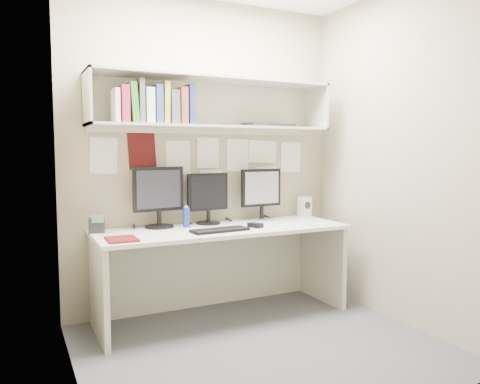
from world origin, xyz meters
name	(u,v)px	position (x,y,z in m)	size (l,w,h in m)	color
floor	(261,346)	(0.00, 0.00, 0.00)	(2.40, 2.00, 0.01)	#46464B
wall_back	(206,155)	(0.00, 1.00, 1.30)	(2.40, 0.02, 2.60)	#9E9379
wall_front	(365,159)	(0.00, -1.00, 1.30)	(2.40, 0.02, 2.60)	#9E9379
wall_left	(71,158)	(-1.20, 0.00, 1.30)	(0.02, 2.00, 2.60)	#9E9379
wall_right	(398,156)	(1.20, 0.00, 1.30)	(0.02, 2.00, 2.60)	#9E9379
desk	(223,272)	(0.00, 0.65, 0.37)	(2.00, 0.70, 0.73)	silver
overhead_hutch	(212,104)	(0.00, 0.86, 1.72)	(2.00, 0.38, 0.40)	beige
pinned_papers	(206,161)	(0.00, 0.99, 1.25)	(1.92, 0.01, 0.48)	white
monitor_left	(159,195)	(-0.46, 0.87, 0.99)	(0.41, 0.23, 0.48)	black
monitor_center	(208,196)	(-0.04, 0.87, 0.96)	(0.36, 0.20, 0.42)	black
monitor_right	(261,192)	(0.47, 0.87, 0.98)	(0.39, 0.21, 0.45)	#A5A5AA
keyboard	(220,230)	(-0.10, 0.48, 0.74)	(0.44, 0.16, 0.02)	black
mouse	(255,225)	(0.23, 0.53, 0.75)	(0.07, 0.11, 0.03)	black
speaker	(305,207)	(0.93, 0.87, 0.82)	(0.10, 0.11, 0.19)	silver
blue_bottle	(186,217)	(-0.25, 0.79, 0.81)	(0.05, 0.05, 0.17)	navy
maroon_notebook	(122,239)	(-0.84, 0.46, 0.74)	(0.20, 0.25, 0.01)	#570F0F
desk_phone	(97,225)	(-0.94, 0.84, 0.78)	(0.13, 0.12, 0.14)	black
book_stack	(154,105)	(-0.51, 0.76, 1.68)	(0.60, 0.20, 0.32)	white
hutch_tray	(269,125)	(0.52, 0.83, 1.56)	(0.47, 0.18, 0.03)	black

